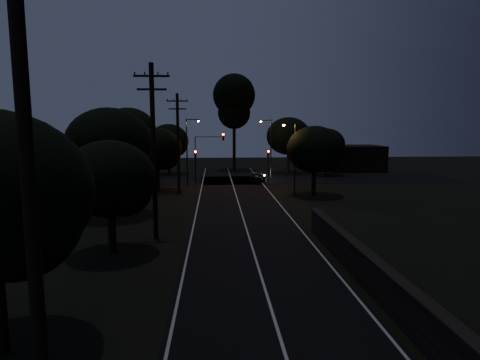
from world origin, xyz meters
TOP-DOWN VIEW (x-y plane):
  - road_surface at (0.00, 31.12)m, footprint 60.00×70.00m
  - utility_pole_near at (-6.00, -2.00)m, footprint 2.20×0.30m
  - utility_pole_mid at (-6.00, 15.00)m, footprint 2.20×0.30m
  - utility_pole_far at (-6.00, 32.00)m, footprint 2.20×0.30m
  - tree_left_b at (-7.82, 11.90)m, footprint 5.05×5.05m
  - tree_left_c at (-10.26, 21.86)m, footprint 6.82×6.82m
  - tree_left_d at (-8.31, 33.89)m, footprint 5.49×5.49m
  - tree_far_nw at (-8.79, 49.88)m, footprint 5.87×5.87m
  - tree_far_w at (-13.73, 45.85)m, footprint 7.56×7.56m
  - tree_far_ne at (9.24, 49.86)m, footprint 6.68×6.68m
  - tree_far_e at (14.19, 46.89)m, footprint 5.37×5.37m
  - tree_right_a at (8.20, 29.89)m, footprint 5.65×5.65m
  - tall_pine at (1.00, 55.00)m, footprint 6.79×6.79m
  - building_left at (-20.00, 52.00)m, footprint 10.00×8.00m
  - building_right at (20.00, 53.00)m, footprint 9.00×7.00m
  - signal_left at (-4.60, 39.99)m, footprint 0.28×0.35m
  - signal_right at (4.60, 39.99)m, footprint 0.28×0.35m
  - signal_mast at (-2.91, 39.99)m, footprint 3.70×0.35m
  - streetlight_a at (-5.31, 38.00)m, footprint 1.66×0.26m
  - streetlight_b at (5.31, 44.00)m, footprint 1.66×0.26m
  - streetlight_c at (5.83, 30.00)m, footprint 1.46×0.26m
  - car at (3.20, 39.88)m, footprint 2.66×4.22m

SIDE VIEW (x-z plane):
  - road_surface at x=0.00m, z-range 0.00..0.03m
  - car at x=3.20m, z-range 0.00..1.34m
  - building_right at x=20.00m, z-range 0.00..4.00m
  - building_left at x=-20.00m, z-range 0.00..4.40m
  - signal_left at x=-4.60m, z-range 0.79..4.89m
  - signal_right at x=4.60m, z-range 0.79..4.89m
  - tree_left_b at x=-7.82m, z-range 0.95..7.37m
  - signal_mast at x=-2.91m, z-range 1.21..7.46m
  - streetlight_c at x=5.83m, z-range 0.60..8.10m
  - tree_far_e at x=14.19m, z-range 1.01..7.81m
  - tree_left_d at x=-8.31m, z-range 1.03..7.99m
  - streetlight_a at x=-5.31m, z-range 0.64..8.64m
  - streetlight_b at x=5.31m, z-range 0.64..8.64m
  - tree_right_a at x=8.20m, z-range 1.07..8.25m
  - tree_far_nw at x=-8.79m, z-range 1.10..8.53m
  - tree_far_ne at x=9.24m, z-range 1.24..9.69m
  - utility_pole_far at x=-6.00m, z-range 0.23..10.73m
  - tree_left_c at x=-10.26m, z-range 1.26..9.88m
  - utility_pole_mid at x=-6.00m, z-range 0.24..11.24m
  - utility_pole_near at x=-6.00m, z-range 0.25..12.25m
  - tree_far_w at x=-13.73m, z-range 1.45..11.09m
  - tall_pine at x=1.00m, z-range 3.41..18.84m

